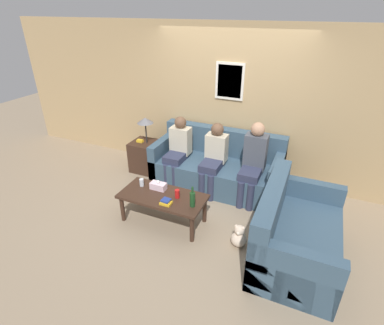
# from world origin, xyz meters

# --- Properties ---
(ground_plane) EXTENTS (16.00, 16.00, 0.00)m
(ground_plane) POSITION_xyz_m (0.00, 0.00, 0.00)
(ground_plane) COLOR gray
(wall_back) EXTENTS (9.00, 0.08, 2.60)m
(wall_back) POSITION_xyz_m (0.00, 1.04, 1.30)
(wall_back) COLOR tan
(wall_back) RESTS_ON ground_plane
(couch_main) EXTENTS (2.14, 0.93, 0.93)m
(couch_main) POSITION_xyz_m (0.00, 0.55, 0.32)
(couch_main) COLOR #385166
(couch_main) RESTS_ON ground_plane
(couch_side) EXTENTS (0.93, 1.54, 0.93)m
(couch_side) POSITION_xyz_m (1.43, -0.69, 0.32)
(couch_side) COLOR #385166
(couch_side) RESTS_ON ground_plane
(coffee_table) EXTENTS (1.21, 0.57, 0.44)m
(coffee_table) POSITION_xyz_m (-0.36, -0.73, 0.38)
(coffee_table) COLOR #382319
(coffee_table) RESTS_ON ground_plane
(side_table_with_lamp) EXTENTS (0.47, 0.47, 1.05)m
(side_table_with_lamp) POSITION_xyz_m (-1.41, 0.49, 0.33)
(side_table_with_lamp) COLOR #382319
(side_table_with_lamp) RESTS_ON ground_plane
(wine_bottle) EXTENTS (0.07, 0.07, 0.30)m
(wine_bottle) POSITION_xyz_m (0.12, -0.79, 0.55)
(wine_bottle) COLOR #19421E
(wine_bottle) RESTS_ON coffee_table
(drinking_glass) EXTENTS (0.06, 0.06, 0.11)m
(drinking_glass) POSITION_xyz_m (-0.76, -0.63, 0.50)
(drinking_glass) COLOR silver
(drinking_glass) RESTS_ON coffee_table
(book_stack) EXTENTS (0.15, 0.12, 0.07)m
(book_stack) POSITION_xyz_m (-0.22, -0.89, 0.47)
(book_stack) COLOR gold
(book_stack) RESTS_ON coffee_table
(soda_can) EXTENTS (0.07, 0.07, 0.12)m
(soda_can) POSITION_xyz_m (-0.15, -0.69, 0.50)
(soda_can) COLOR red
(soda_can) RESTS_ON coffee_table
(tissue_box) EXTENTS (0.23, 0.12, 0.15)m
(tissue_box) POSITION_xyz_m (-0.49, -0.61, 0.50)
(tissue_box) COLOR silver
(tissue_box) RESTS_ON coffee_table
(person_left) EXTENTS (0.34, 0.58, 1.16)m
(person_left) POSITION_xyz_m (-0.66, 0.38, 0.64)
(person_left) COLOR #2D334C
(person_left) RESTS_ON ground_plane
(person_middle) EXTENTS (0.34, 0.60, 1.15)m
(person_middle) POSITION_xyz_m (-0.00, 0.35, 0.63)
(person_middle) COLOR #2D334C
(person_middle) RESTS_ON ground_plane
(person_right) EXTENTS (0.34, 0.60, 1.26)m
(person_right) POSITION_xyz_m (0.64, 0.37, 0.69)
(person_right) COLOR #2D334C
(person_right) RESTS_ON ground_plane
(teddy_bear) EXTENTS (0.21, 0.21, 0.32)m
(teddy_bear) POSITION_xyz_m (0.78, -0.78, 0.14)
(teddy_bear) COLOR beige
(teddy_bear) RESTS_ON ground_plane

